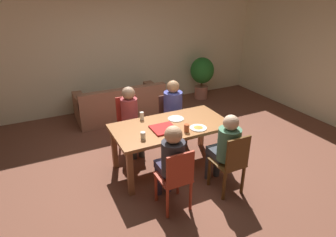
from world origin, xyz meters
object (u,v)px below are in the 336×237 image
object	(u,v)px
plate_1	(198,128)
drinking_glass_1	(143,136)
chair_3	(176,178)
pizza_box_0	(164,129)
dining_table	(171,130)
person_2	(131,115)
plate_0	(176,119)
drinking_glass_0	(187,128)
person_0	(174,107)
chair_0	(171,114)
chair_1	(231,164)
couch	(120,106)
chair_2	(129,121)
person_3	(171,159)
drinking_glass_2	(142,116)
potted_plant	(202,73)
person_1	(226,146)

from	to	relation	value
plate_1	drinking_glass_1	size ratio (longest dim) A/B	2.35
chair_3	pizza_box_0	xyz separation A→B (m)	(0.22, 0.82, 0.27)
dining_table	person_2	bearing A→B (deg)	117.76
plate_0	drinking_glass_0	world-z (taller)	drinking_glass_0
person_2	plate_0	distance (m)	0.81
chair_3	plate_0	distance (m)	1.24
person_2	dining_table	bearing A→B (deg)	-62.24
person_2	person_0	bearing A→B (deg)	0.31
chair_0	chair_1	size ratio (longest dim) A/B	0.91
couch	plate_0	bearing A→B (deg)	-81.81
chair_2	couch	distance (m)	1.39
chair_1	couch	bearing A→B (deg)	100.29
chair_0	person_2	bearing A→B (deg)	-169.86
chair_0	person_3	bearing A→B (deg)	-116.65
person_0	pizza_box_0	bearing A→B (deg)	-125.97
drinking_glass_1	drinking_glass_2	world-z (taller)	drinking_glass_2
chair_3	pizza_box_0	distance (m)	0.89
drinking_glass_2	plate_0	bearing A→B (deg)	-24.00
plate_0	chair_1	bearing A→B (deg)	-75.81
chair_3	couch	xyz separation A→B (m)	(0.26, 3.15, -0.21)
dining_table	couch	world-z (taller)	couch
person_3	plate_0	xyz separation A→B (m)	(0.55, 0.93, 0.06)
chair_3	plate_1	xyz separation A→B (m)	(0.70, 0.63, 0.27)
chair_0	person_3	size ratio (longest dim) A/B	0.72
dining_table	potted_plant	bearing A→B (deg)	49.28
person_0	drinking_glass_1	size ratio (longest dim) A/B	10.77
person_3	potted_plant	world-z (taller)	person_3
chair_2	drinking_glass_2	xyz separation A→B (m)	(0.06, -0.52, 0.29)
person_1	drinking_glass_2	xyz separation A→B (m)	(-0.77, 1.17, 0.13)
chair_2	chair_1	bearing A→B (deg)	-65.58
chair_3	drinking_glass_2	world-z (taller)	chair_3
person_0	plate_0	bearing A→B (deg)	-115.31
drinking_glass_2	potted_plant	bearing A→B (deg)	40.57
person_0	plate_1	distance (m)	1.04
chair_3	drinking_glass_0	size ratio (longest dim) A/B	7.64
potted_plant	chair_2	bearing A→B (deg)	-147.72
person_0	plate_1	bearing A→B (deg)	-97.19
person_0	person_2	world-z (taller)	person_2
drinking_glass_0	drinking_glass_1	distance (m)	0.65
pizza_box_0	drinking_glass_2	size ratio (longest dim) A/B	2.77
chair_1	drinking_glass_2	world-z (taller)	chair_1
person_2	drinking_glass_0	xyz separation A→B (m)	(0.49, -1.04, 0.12)
chair_3	person_3	world-z (taller)	person_3
chair_0	potted_plant	size ratio (longest dim) A/B	0.79
person_3	plate_0	size ratio (longest dim) A/B	4.62
pizza_box_0	drinking_glass_2	bearing A→B (deg)	109.13
chair_3	couch	world-z (taller)	chair_3
drinking_glass_2	couch	world-z (taller)	drinking_glass_2
drinking_glass_1	couch	distance (m)	2.56
pizza_box_0	potted_plant	distance (m)	3.47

